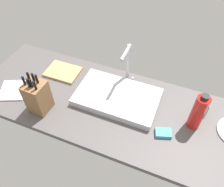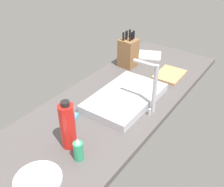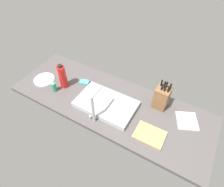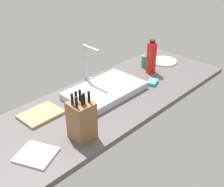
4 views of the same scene
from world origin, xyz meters
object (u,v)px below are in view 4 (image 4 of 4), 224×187
Objects in this scene: cutting_board at (41,114)px; dish_towel at (36,155)px; soap_bottle at (144,61)px; sink_basin at (105,91)px; water_bottle at (151,57)px; knife_block at (82,120)px; dinner_plate at (164,61)px; faucet at (88,62)px; dish_sponge at (153,82)px.

cutting_board is 35.31cm from dish_towel.
cutting_board is at bearing 179.73° from soap_bottle.
sink_basin is 49.01cm from water_bottle.
dish_towel is at bearing -164.04° from sink_basin.
knife_block is 1.05× the size of water_bottle.
sink_basin is 2.92× the size of dish_towel.
sink_basin is at bearing -178.12° from dinner_plate.
faucet reaches higher than dish_towel.
soap_bottle is at bearing -9.84° from faucet.
knife_block is 1.52× the size of dish_towel.
dinner_plate is (112.83, 26.53, -10.30)cm from knife_block.
sink_basin is at bearing -10.96° from cutting_board.
cutting_board is at bearing 169.04° from sink_basin.
cutting_board is (-45.65, -8.48, -16.73)cm from faucet.
soap_bottle is at bearing 50.46° from dish_sponge.
dish_sponge is at bearing 10.42° from knife_block.
dish_towel is (-21.71, -27.85, -0.30)cm from cutting_board.
cutting_board is at bearing 52.06° from dish_towel.
water_bottle is 22.29cm from dish_sponge.
cutting_board is at bearing 176.87° from dinner_plate.
dish_sponge is (74.72, 9.92, -9.70)cm from knife_block.
cutting_board is (-3.92, 32.91, -10.00)cm from knife_block.
cutting_board is at bearing -169.47° from faucet.
dish_towel is 100.46cm from dish_sponge.
dinner_plate is at bearing 16.08° from knife_block.
dish_sponge is (-38.11, -16.61, 0.60)cm from dinner_plate.
faucet is 1.28× the size of cutting_board.
cutting_board is at bearing 173.83° from water_bottle.
dinner_plate is (19.52, -5.92, -4.63)cm from soap_bottle.
faucet is 59.16cm from knife_block.
sink_basin is 52.85cm from soap_bottle.
faucet is at bearing 28.34° from dish_towel.
dish_sponge is (32.99, -31.47, -16.43)cm from faucet.
knife_block reaches higher than cutting_board.
soap_bottle is (93.31, 32.44, -5.67)cm from knife_block.
water_bottle is at bearing -171.15° from dinner_plate.
cutting_board is (-45.11, 8.74, -1.47)cm from sink_basin.
water_bottle is (93.11, -10.06, 11.27)cm from cutting_board.
sink_basin is 69.52cm from dish_towel.
sink_basin is 1.92× the size of knife_block.
dinner_plate is at bearing -16.86° from soap_bottle.
water_bottle reaches higher than sink_basin.
knife_block is at bearing -83.21° from cutting_board.
water_bottle is at bearing 41.77° from dish_sponge.
water_bottle is 1.26× the size of dinner_plate.
faucet is at bearing 10.53° from cutting_board.
water_bottle is 116.76cm from dish_towel.
faucet reaches higher than water_bottle.
water_bottle reaches higher than dish_sponge.
faucet is 1.16× the size of water_bottle.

